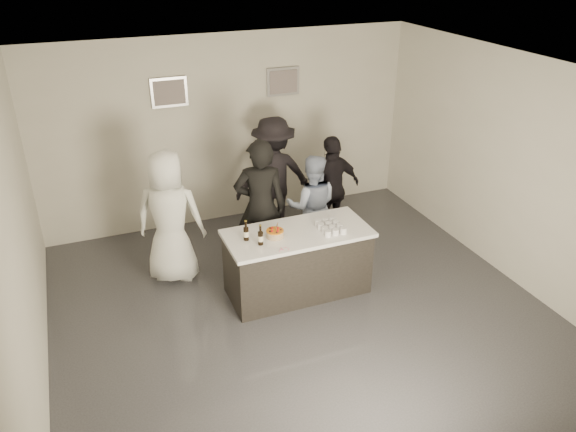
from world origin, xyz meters
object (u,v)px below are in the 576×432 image
object	(u,v)px
person_main_black	(260,207)
person_guest_left	(170,217)
cake	(275,234)
beer_bottle_b	(260,235)
person_main_blue	(312,206)
bar_counter	(297,262)
person_guest_back	(274,175)
person_guest_right	(332,189)
beer_bottle_a	(246,231)

from	to	relation	value
person_main_black	person_guest_left	xyz separation A→B (m)	(-1.19, 0.24, -0.04)
cake	beer_bottle_b	xyz separation A→B (m)	(-0.23, -0.11, 0.09)
beer_bottle_b	person_main_black	xyz separation A→B (m)	(0.29, 0.85, -0.06)
cake	person_main_blue	bearing A→B (deg)	44.34
person_main_black	bar_counter	bearing A→B (deg)	125.17
bar_counter	person_main_black	size ratio (longest dim) A/B	0.96
cake	person_guest_back	distance (m)	1.92
person_guest_left	person_guest_back	size ratio (longest dim) A/B	1.00
cake	person_guest_back	world-z (taller)	person_guest_back
cake	person_guest_back	xyz separation A→B (m)	(0.66, 1.81, -0.01)
person_guest_right	beer_bottle_b	bearing A→B (deg)	30.02
person_guest_right	person_main_blue	bearing A→B (deg)	25.53
cake	person_guest_left	size ratio (longest dim) A/B	0.12
person_main_blue	beer_bottle_a	bearing A→B (deg)	53.37
person_main_blue	bar_counter	bearing A→B (deg)	76.26
beer_bottle_b	person_main_blue	xyz separation A→B (m)	(1.12, 0.98, -0.25)
bar_counter	person_guest_back	size ratio (longest dim) A/B	1.00
cake	beer_bottle_a	distance (m)	0.37
bar_counter	person_main_black	distance (m)	0.92
person_main_blue	person_guest_left	bearing A→B (deg)	17.33
cake	person_guest_left	bearing A→B (deg)	139.01
person_main_blue	person_guest_back	bearing A→B (deg)	-55.48
beer_bottle_b	bar_counter	bearing A→B (deg)	13.60
beer_bottle_a	beer_bottle_b	size ratio (longest dim) A/B	1.00
person_guest_left	person_guest_right	distance (m)	2.51
bar_counter	person_guest_right	distance (m)	1.64
beer_bottle_a	person_main_blue	bearing A→B (deg)	33.02
bar_counter	person_main_blue	distance (m)	1.08
person_main_black	person_main_blue	bearing A→B (deg)	-154.80
beer_bottle_a	person_main_blue	xyz separation A→B (m)	(1.25, 0.81, -0.25)
beer_bottle_a	person_guest_back	xyz separation A→B (m)	(1.01, 1.75, -0.10)
person_main_black	person_main_blue	world-z (taller)	person_main_black
beer_bottle_b	person_guest_back	distance (m)	2.12
bar_counter	person_guest_left	distance (m)	1.79
bar_counter	cake	world-z (taller)	cake
cake	person_guest_right	size ratio (longest dim) A/B	0.13
person_main_blue	person_guest_right	world-z (taller)	person_guest_right
person_guest_left	person_guest_back	bearing A→B (deg)	-130.97
person_main_black	person_guest_left	bearing A→B (deg)	4.24
beer_bottle_b	person_guest_right	world-z (taller)	person_guest_right
cake	beer_bottle_a	world-z (taller)	beer_bottle_a
beer_bottle_a	person_guest_left	world-z (taller)	person_guest_left
person_guest_right	person_guest_back	size ratio (longest dim) A/B	0.90
beer_bottle_a	person_guest_back	distance (m)	2.02
bar_counter	person_guest_right	bearing A→B (deg)	48.36
beer_bottle_a	person_guest_right	distance (m)	2.08
beer_bottle_b	person_guest_right	distance (m)	2.08
person_main_black	person_guest_back	xyz separation A→B (m)	(0.59, 1.07, -0.04)
cake	person_main_black	distance (m)	0.74
bar_counter	beer_bottle_b	world-z (taller)	beer_bottle_b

